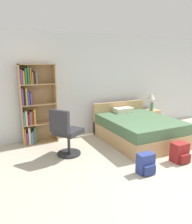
% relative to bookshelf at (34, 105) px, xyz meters
% --- Properties ---
extents(ground_plane, '(14.00, 14.00, 0.00)m').
position_rel_bookshelf_xyz_m(ground_plane, '(1.78, -3.01, -0.92)').
color(ground_plane, '#BCB29E').
extents(wall_back, '(9.00, 0.06, 2.60)m').
position_rel_bookshelf_xyz_m(wall_back, '(1.78, 0.22, 0.38)').
color(wall_back, silver).
rests_on(wall_back, ground_plane).
extents(bookshelf, '(0.81, 0.28, 1.86)m').
position_rel_bookshelf_xyz_m(bookshelf, '(0.00, 0.00, 0.00)').
color(bookshelf, tan).
rests_on(bookshelf, ground_plane).
extents(bed, '(1.54, 1.94, 0.83)m').
position_rel_bookshelf_xyz_m(bed, '(2.30, -0.89, -0.63)').
color(bed, tan).
rests_on(bed, ground_plane).
extents(office_chair, '(0.72, 0.70, 1.00)m').
position_rel_bookshelf_xyz_m(office_chair, '(0.43, -1.02, -0.43)').
color(office_chair, '#232326').
rests_on(office_chair, ground_plane).
extents(nightstand, '(0.40, 0.42, 0.51)m').
position_rel_bookshelf_xyz_m(nightstand, '(3.37, -0.09, -0.67)').
color(nightstand, tan).
rests_on(nightstand, ground_plane).
extents(table_lamp, '(0.25, 0.25, 0.52)m').
position_rel_bookshelf_xyz_m(table_lamp, '(3.33, -0.10, -0.00)').
color(table_lamp, '#B2B2B7').
rests_on(table_lamp, nightstand).
extents(water_bottle, '(0.08, 0.08, 0.24)m').
position_rel_bookshelf_xyz_m(water_bottle, '(3.30, -0.19, -0.30)').
color(water_bottle, '#3F8C4C').
rests_on(water_bottle, nightstand).
extents(backpack_red, '(0.31, 0.29, 0.38)m').
position_rel_bookshelf_xyz_m(backpack_red, '(2.33, -2.22, -0.75)').
color(backpack_red, maroon).
rests_on(backpack_red, ground_plane).
extents(backpack_blue, '(0.29, 0.23, 0.36)m').
position_rel_bookshelf_xyz_m(backpack_blue, '(1.45, -2.31, -0.75)').
color(backpack_blue, navy).
rests_on(backpack_blue, ground_plane).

